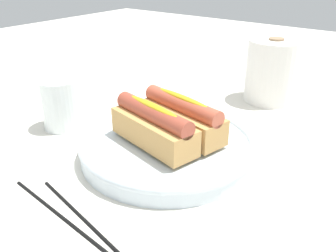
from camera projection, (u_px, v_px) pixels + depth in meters
name	position (u px, v px, depth m)	size (l,w,h in m)	color
ground_plane	(162.00, 151.00, 0.59)	(2.40, 2.40, 0.00)	silver
serving_bowl	(168.00, 146.00, 0.57)	(0.27, 0.27, 0.03)	silver
hotdog_front	(153.00, 126.00, 0.53)	(0.16, 0.08, 0.06)	tan
hotdog_back	(182.00, 117.00, 0.56)	(0.16, 0.08, 0.06)	tan
water_glass	(61.00, 106.00, 0.65)	(0.07, 0.07, 0.09)	white
paper_towel_roll	(272.00, 71.00, 0.76)	(0.11, 0.11, 0.13)	white
chopstick_near	(87.00, 221.00, 0.43)	(0.01, 0.01, 0.22)	black
chopstick_far	(63.00, 217.00, 0.44)	(0.01, 0.01, 0.22)	black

